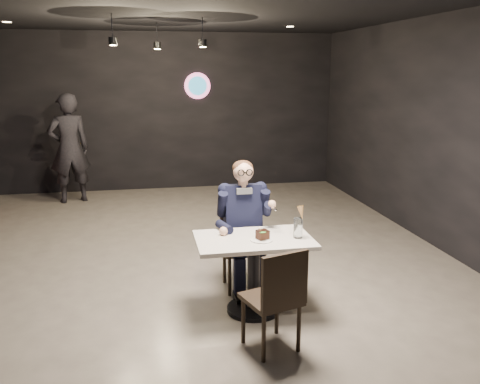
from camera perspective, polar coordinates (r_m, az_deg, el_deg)
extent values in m
plane|color=gray|center=(5.96, -7.51, -9.27)|extent=(9.00, 9.00, 0.00)
cube|color=black|center=(7.52, -9.20, 17.81)|extent=(1.40, 1.20, 0.36)
cube|color=white|center=(4.96, 1.53, -9.29)|extent=(1.10, 0.70, 0.75)
cube|color=black|center=(5.43, 0.29, -6.25)|extent=(0.42, 0.46, 0.92)
cube|color=black|center=(4.32, 3.50, -11.68)|extent=(0.54, 0.57, 0.92)
cube|color=black|center=(5.35, 0.29, -3.63)|extent=(0.60, 0.80, 1.44)
cylinder|color=white|center=(4.76, 2.44, -5.40)|extent=(0.21, 0.21, 0.01)
cube|color=black|center=(4.76, 2.55, -4.83)|extent=(0.13, 0.12, 0.08)
ellipsoid|color=#30862C|center=(4.70, 2.56, -4.54)|extent=(0.06, 0.04, 0.01)
cylinder|color=silver|center=(4.84, 6.53, -4.03)|extent=(0.09, 0.09, 0.19)
cone|color=tan|center=(4.80, 6.90, -2.32)|extent=(0.08, 0.08, 0.13)
imported|color=black|center=(9.42, -18.63, 4.66)|extent=(0.80, 0.65, 1.92)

